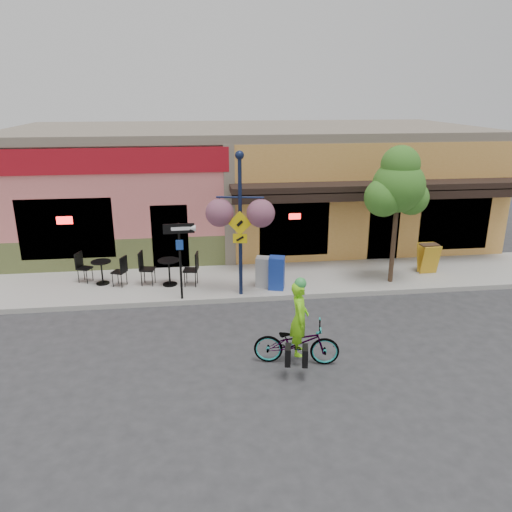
{
  "coord_description": "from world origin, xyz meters",
  "views": [
    {
      "loc": [
        -2.16,
        -12.75,
        5.82
      ],
      "look_at": [
        -0.49,
        0.5,
        1.4
      ],
      "focal_mm": 35.0,
      "sensor_mm": 36.0,
      "label": 1
    }
  ],
  "objects_px": {
    "building": "(246,183)",
    "newspaper_box_blue": "(277,273)",
    "bicycle": "(296,343)",
    "street_tree": "(396,215)",
    "cyclist_rider": "(299,329)",
    "lamp_post": "(240,225)",
    "one_way_sign": "(180,262)",
    "newspaper_box_grey": "(263,272)"
  },
  "relations": [
    {
      "from": "building",
      "to": "newspaper_box_blue",
      "type": "distance_m",
      "value": 6.64
    },
    {
      "from": "bicycle",
      "to": "street_tree",
      "type": "xyz_separation_m",
      "value": [
        3.87,
        4.24,
        1.78
      ]
    },
    {
      "from": "cyclist_rider",
      "to": "lamp_post",
      "type": "bearing_deg",
      "value": 25.49
    },
    {
      "from": "cyclist_rider",
      "to": "one_way_sign",
      "type": "bearing_deg",
      "value": 47.55
    },
    {
      "from": "cyclist_rider",
      "to": "street_tree",
      "type": "xyz_separation_m",
      "value": [
        3.82,
        4.24,
        1.43
      ]
    },
    {
      "from": "cyclist_rider",
      "to": "one_way_sign",
      "type": "relative_size",
      "value": 0.75
    },
    {
      "from": "lamp_post",
      "to": "street_tree",
      "type": "relative_size",
      "value": 0.98
    },
    {
      "from": "bicycle",
      "to": "one_way_sign",
      "type": "relative_size",
      "value": 0.85
    },
    {
      "from": "bicycle",
      "to": "newspaper_box_blue",
      "type": "distance_m",
      "value": 4.09
    },
    {
      "from": "newspaper_box_blue",
      "to": "newspaper_box_grey",
      "type": "distance_m",
      "value": 0.46
    },
    {
      "from": "building",
      "to": "one_way_sign",
      "type": "height_order",
      "value": "building"
    },
    {
      "from": "bicycle",
      "to": "newspaper_box_grey",
      "type": "height_order",
      "value": "newspaper_box_grey"
    },
    {
      "from": "one_way_sign",
      "to": "newspaper_box_blue",
      "type": "xyz_separation_m",
      "value": [
        2.82,
        0.41,
        -0.62
      ]
    },
    {
      "from": "newspaper_box_blue",
      "to": "newspaper_box_grey",
      "type": "bearing_deg",
      "value": 158.3
    },
    {
      "from": "newspaper_box_blue",
      "to": "building",
      "type": "bearing_deg",
      "value": 107.79
    },
    {
      "from": "newspaper_box_grey",
      "to": "street_tree",
      "type": "relative_size",
      "value": 0.22
    },
    {
      "from": "one_way_sign",
      "to": "newspaper_box_grey",
      "type": "height_order",
      "value": "one_way_sign"
    },
    {
      "from": "cyclist_rider",
      "to": "newspaper_box_blue",
      "type": "distance_m",
      "value": 4.09
    },
    {
      "from": "bicycle",
      "to": "street_tree",
      "type": "height_order",
      "value": "street_tree"
    },
    {
      "from": "building",
      "to": "lamp_post",
      "type": "xyz_separation_m",
      "value": [
        -0.9,
        -6.72,
        -0.01
      ]
    },
    {
      "from": "building",
      "to": "one_way_sign",
      "type": "bearing_deg",
      "value": -110.87
    },
    {
      "from": "bicycle",
      "to": "one_way_sign",
      "type": "height_order",
      "value": "one_way_sign"
    },
    {
      "from": "one_way_sign",
      "to": "newspaper_box_blue",
      "type": "distance_m",
      "value": 2.92
    },
    {
      "from": "cyclist_rider",
      "to": "lamp_post",
      "type": "relative_size",
      "value": 0.4
    },
    {
      "from": "newspaper_box_blue",
      "to": "street_tree",
      "type": "xyz_separation_m",
      "value": [
        3.65,
        0.16,
        1.63
      ]
    },
    {
      "from": "building",
      "to": "street_tree",
      "type": "relative_size",
      "value": 4.28
    },
    {
      "from": "bicycle",
      "to": "cyclist_rider",
      "type": "distance_m",
      "value": 0.35
    },
    {
      "from": "newspaper_box_blue",
      "to": "bicycle",
      "type": "bearing_deg",
      "value": -77.25
    },
    {
      "from": "newspaper_box_grey",
      "to": "street_tree",
      "type": "bearing_deg",
      "value": 14.43
    },
    {
      "from": "building",
      "to": "cyclist_rider",
      "type": "xyz_separation_m",
      "value": [
        0.03,
        -10.52,
        -1.41
      ]
    },
    {
      "from": "street_tree",
      "to": "newspaper_box_grey",
      "type": "bearing_deg",
      "value": 178.24
    },
    {
      "from": "newspaper_box_grey",
      "to": "building",
      "type": "bearing_deg",
      "value": 104.72
    },
    {
      "from": "cyclist_rider",
      "to": "one_way_sign",
      "type": "height_order",
      "value": "one_way_sign"
    },
    {
      "from": "lamp_post",
      "to": "street_tree",
      "type": "xyz_separation_m",
      "value": [
        4.75,
        0.44,
        0.04
      ]
    },
    {
      "from": "bicycle",
      "to": "newspaper_box_blue",
      "type": "xyz_separation_m",
      "value": [
        0.23,
        4.08,
        0.15
      ]
    },
    {
      "from": "building",
      "to": "street_tree",
      "type": "distance_m",
      "value": 7.37
    },
    {
      "from": "building",
      "to": "lamp_post",
      "type": "distance_m",
      "value": 6.78
    },
    {
      "from": "one_way_sign",
      "to": "newspaper_box_blue",
      "type": "relative_size",
      "value": 2.23
    },
    {
      "from": "cyclist_rider",
      "to": "newspaper_box_grey",
      "type": "bearing_deg",
      "value": 14.25
    },
    {
      "from": "newspaper_box_grey",
      "to": "newspaper_box_blue",
      "type": "bearing_deg",
      "value": -21.45
    },
    {
      "from": "newspaper_box_grey",
      "to": "one_way_sign",
      "type": "bearing_deg",
      "value": -147.99
    },
    {
      "from": "bicycle",
      "to": "cyclist_rider",
      "type": "bearing_deg",
      "value": -78.23
    }
  ]
}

